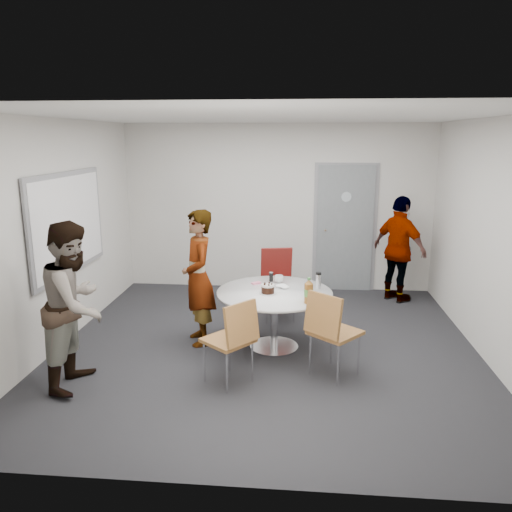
# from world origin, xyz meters

# --- Properties ---
(floor) EXTENTS (5.00, 5.00, 0.00)m
(floor) POSITION_xyz_m (0.00, 0.00, 0.00)
(floor) COLOR #242328
(floor) RESTS_ON ground
(ceiling) EXTENTS (5.00, 5.00, 0.00)m
(ceiling) POSITION_xyz_m (0.00, 0.00, 2.70)
(ceiling) COLOR silver
(ceiling) RESTS_ON wall_back
(wall_back) EXTENTS (5.00, 0.00, 5.00)m
(wall_back) POSITION_xyz_m (0.00, 2.50, 1.35)
(wall_back) COLOR silver
(wall_back) RESTS_ON floor
(wall_left) EXTENTS (0.00, 5.00, 5.00)m
(wall_left) POSITION_xyz_m (-2.50, 0.00, 1.35)
(wall_left) COLOR silver
(wall_left) RESTS_ON floor
(wall_right) EXTENTS (0.00, 5.00, 5.00)m
(wall_right) POSITION_xyz_m (2.50, 0.00, 1.35)
(wall_right) COLOR silver
(wall_right) RESTS_ON floor
(wall_front) EXTENTS (5.00, 0.00, 5.00)m
(wall_front) POSITION_xyz_m (0.00, -2.50, 1.35)
(wall_front) COLOR silver
(wall_front) RESTS_ON floor
(door) EXTENTS (1.02, 0.17, 2.12)m
(door) POSITION_xyz_m (1.10, 2.48, 1.03)
(door) COLOR slate
(door) RESTS_ON wall_back
(whiteboard) EXTENTS (0.04, 1.90, 1.25)m
(whiteboard) POSITION_xyz_m (-2.46, 0.20, 1.45)
(whiteboard) COLOR gray
(whiteboard) RESTS_ON wall_left
(table) EXTENTS (1.36, 1.36, 1.00)m
(table) POSITION_xyz_m (0.11, -0.01, 0.61)
(table) COLOR white
(table) RESTS_ON floor
(chair_near_left) EXTENTS (0.63, 0.62, 0.91)m
(chair_near_left) POSITION_xyz_m (-0.26, -0.97, 0.55)
(chair_near_left) COLOR brown
(chair_near_left) RESTS_ON floor
(chair_near_right) EXTENTS (0.65, 0.66, 0.94)m
(chair_near_right) POSITION_xyz_m (0.70, -0.73, 0.58)
(chair_near_right) COLOR brown
(chair_near_right) RESTS_ON floor
(chair_far) EXTENTS (0.54, 0.58, 0.97)m
(chair_far) POSITION_xyz_m (0.07, 1.11, 0.59)
(chair_far) COLOR maroon
(chair_far) RESTS_ON floor
(person_main) EXTENTS (0.59, 0.71, 1.65)m
(person_main) POSITION_xyz_m (-0.84, 0.09, 0.83)
(person_main) COLOR #A5C6EA
(person_main) RESTS_ON floor
(person_left) EXTENTS (0.65, 0.83, 1.69)m
(person_left) POSITION_xyz_m (-1.85, -1.06, 0.85)
(person_left) COLOR white
(person_left) RESTS_ON floor
(person_right) EXTENTS (0.92, 0.99, 1.63)m
(person_right) POSITION_xyz_m (1.89, 1.95, 0.81)
(person_right) COLOR black
(person_right) RESTS_ON floor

